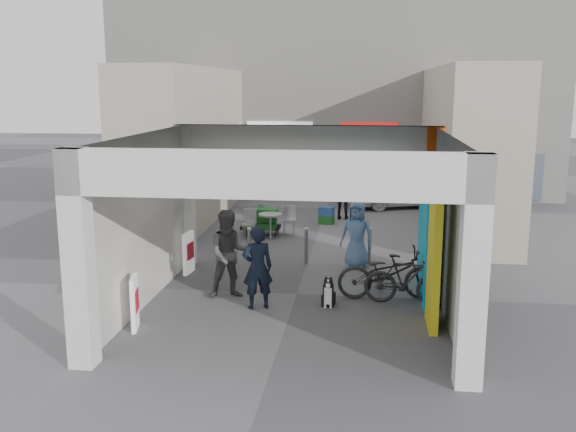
# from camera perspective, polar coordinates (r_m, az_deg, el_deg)

# --- Properties ---
(ground) EXTENTS (90.00, 90.00, 0.00)m
(ground) POSITION_cam_1_polar(r_m,az_deg,el_deg) (13.98, 0.80, -6.93)
(ground) COLOR #5B5A5F
(ground) RESTS_ON ground
(arcade_canopy) EXTENTS (6.40, 6.45, 6.40)m
(arcade_canopy) POSITION_cam_1_polar(r_m,az_deg,el_deg) (12.57, 2.87, 1.80)
(arcade_canopy) COLOR silver
(arcade_canopy) RESTS_ON ground
(far_building) EXTENTS (18.00, 4.08, 8.00)m
(far_building) POSITION_cam_1_polar(r_m,az_deg,el_deg) (27.22, 4.08, 10.56)
(far_building) COLOR silver
(far_building) RESTS_ON ground
(plaza_bldg_left) EXTENTS (2.00, 9.00, 5.00)m
(plaza_bldg_left) POSITION_cam_1_polar(r_m,az_deg,el_deg) (21.60, -8.99, 6.26)
(plaza_bldg_left) COLOR #A8A08B
(plaza_bldg_left) RESTS_ON ground
(plaza_bldg_right) EXTENTS (2.00, 9.00, 5.00)m
(plaza_bldg_right) POSITION_cam_1_polar(r_m,az_deg,el_deg) (21.00, 15.48, 5.84)
(plaza_bldg_right) COLOR #A8A08B
(plaza_bldg_right) RESTS_ON ground
(bollard_left) EXTENTS (0.09, 0.09, 0.85)m
(bollard_left) POSITION_cam_1_polar(r_m,az_deg,el_deg) (16.47, -3.46, -2.56)
(bollard_left) COLOR gray
(bollard_left) RESTS_ON ground
(bollard_center) EXTENTS (0.09, 0.09, 0.91)m
(bollard_center) POSITION_cam_1_polar(r_m,az_deg,el_deg) (16.15, 1.63, -2.71)
(bollard_center) COLOR gray
(bollard_center) RESTS_ON ground
(bollard_right) EXTENTS (0.09, 0.09, 0.92)m
(bollard_right) POSITION_cam_1_polar(r_m,az_deg,el_deg) (16.24, 7.25, -2.71)
(bollard_right) COLOR gray
(bollard_right) RESTS_ON ground
(advert_board_near) EXTENTS (0.20, 0.55, 1.00)m
(advert_board_near) POSITION_cam_1_polar(r_m,az_deg,el_deg) (12.22, -13.47, -7.49)
(advert_board_near) COLOR white
(advert_board_near) RESTS_ON ground
(advert_board_far) EXTENTS (0.16, 0.56, 1.00)m
(advert_board_far) POSITION_cam_1_polar(r_m,az_deg,el_deg) (15.53, -8.82, -3.23)
(advert_board_far) COLOR white
(advert_board_far) RESTS_ON ground
(cafe_set) EXTENTS (1.47, 1.19, 0.89)m
(cafe_set) POSITION_cam_1_polar(r_m,az_deg,el_deg) (19.16, -1.80, -0.88)
(cafe_set) COLOR #9A9B9F
(cafe_set) RESTS_ON ground
(produce_stand) EXTENTS (1.17, 0.63, 0.77)m
(produce_stand) POSITION_cam_1_polar(r_m,az_deg,el_deg) (19.35, -2.44, -0.79)
(produce_stand) COLOR black
(produce_stand) RESTS_ON ground
(crate_stack) EXTENTS (0.53, 0.46, 0.56)m
(crate_stack) POSITION_cam_1_polar(r_m,az_deg,el_deg) (20.92, 3.44, 0.06)
(crate_stack) COLOR #185421
(crate_stack) RESTS_ON ground
(border_collie) EXTENTS (0.24, 0.47, 0.65)m
(border_collie) POSITION_cam_1_polar(r_m,az_deg,el_deg) (13.16, 3.61, -6.94)
(border_collie) COLOR black
(border_collie) RESTS_ON ground
(man_with_dog) EXTENTS (0.72, 0.59, 1.70)m
(man_with_dog) POSITION_cam_1_polar(r_m,az_deg,el_deg) (12.88, -2.73, -4.59)
(man_with_dog) COLOR black
(man_with_dog) RESTS_ON ground
(man_back_turned) EXTENTS (1.10, 0.97, 1.89)m
(man_back_turned) POSITION_cam_1_polar(r_m,az_deg,el_deg) (13.57, -5.21, -3.39)
(man_back_turned) COLOR #424245
(man_back_turned) RESTS_ON ground
(man_elderly) EXTENTS (0.92, 0.72, 1.67)m
(man_elderly) POSITION_cam_1_polar(r_m,az_deg,el_deg) (15.85, 6.13, -1.64)
(man_elderly) COLOR #5577A5
(man_elderly) RESTS_ON ground
(man_crates) EXTENTS (0.96, 0.43, 1.61)m
(man_crates) POSITION_cam_1_polar(r_m,az_deg,el_deg) (21.55, 4.95, 1.80)
(man_crates) COLOR black
(man_crates) RESTS_ON ground
(bicycle_front) EXTENTS (2.18, 0.96, 1.11)m
(bicycle_front) POSITION_cam_1_polar(r_m,az_deg,el_deg) (13.67, 8.88, -5.06)
(bicycle_front) COLOR black
(bicycle_front) RESTS_ON ground
(bicycle_rear) EXTENTS (1.79, 0.71, 1.05)m
(bicycle_rear) POSITION_cam_1_polar(r_m,az_deg,el_deg) (13.39, 10.50, -5.61)
(bicycle_rear) COLOR black
(bicycle_rear) RESTS_ON ground
(white_van) EXTENTS (4.11, 2.81, 1.30)m
(white_van) POSITION_cam_1_polar(r_m,az_deg,el_deg) (24.13, 9.77, 2.34)
(white_van) COLOR silver
(white_van) RESTS_ON ground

